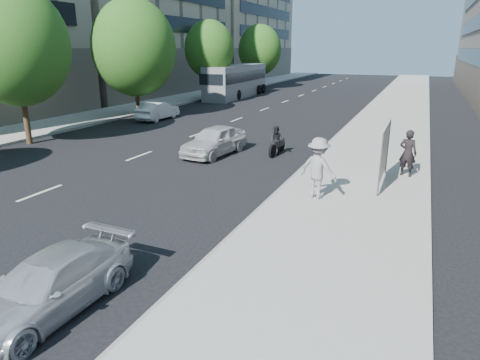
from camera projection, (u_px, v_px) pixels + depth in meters
The scene contains 15 objects.
ground at pixel (164, 247), 11.28m from camera, with size 160.00×160.00×0.00m, color black.
near_sidewalk at pixel (387, 129), 27.37m from camera, with size 5.00×120.00×0.15m, color #A4A29A.
far_sidewalk at pixel (122, 111), 35.08m from camera, with size 4.50×120.00×0.15m, color #A4A29A.
tree_far_b at pixel (15, 46), 21.89m from camera, with size 5.40×5.40×8.24m.
tree_far_c at pixel (134, 48), 30.72m from camera, with size 6.00×6.00×8.47m.
tree_far_d at pixel (209, 49), 41.32m from camera, with size 4.80×4.80×7.65m.
tree_far_e at pixel (260, 50), 53.67m from camera, with size 5.40×5.40×7.89m.
jogger at pixel (318, 168), 14.22m from camera, with size 1.34×0.77×2.07m, color gray.
pedestrian_woman at pixel (408, 153), 16.74m from camera, with size 0.67×0.44×1.85m, color black.
protest_banner at pixel (384, 151), 15.62m from camera, with size 0.08×3.06×2.20m.
parked_sedan at pixel (49, 285), 8.38m from camera, with size 1.57×3.87×1.12m, color silver.
white_sedan_near at pixel (215, 140), 20.80m from camera, with size 1.67×4.15×1.41m, color silver.
white_sedan_mid at pixel (158, 111), 31.03m from camera, with size 1.37×3.93×1.29m, color silver.
motorcycle at pixel (277, 142), 20.80m from camera, with size 0.74×2.05×1.42m.
bus at pixel (237, 81), 45.19m from camera, with size 2.94×12.12×3.30m.
Camera 1 is at (5.84, -8.66, 5.02)m, focal length 32.00 mm.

